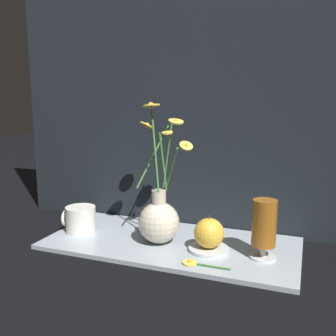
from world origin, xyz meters
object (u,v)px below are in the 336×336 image
tea_glass (264,225)px  orange_fruit (209,233)px  vase_with_flowers (159,218)px  yellow_mug (80,219)px

tea_glass → orange_fruit: tea_glass is taller
vase_with_flowers → tea_glass: bearing=-1.4°
tea_glass → orange_fruit: 0.14m
yellow_mug → tea_glass: bearing=-0.3°
yellow_mug → orange_fruit: orange_fruit is taller
vase_with_flowers → yellow_mug: 0.26m
yellow_mug → orange_fruit: 0.40m
vase_with_flowers → yellow_mug: vase_with_flowers is taller
tea_glass → orange_fruit: size_ratio=1.73×
vase_with_flowers → yellow_mug: bearing=-179.1°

